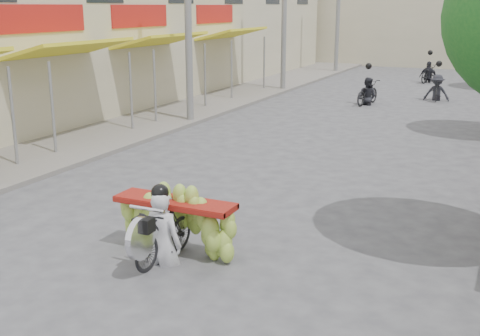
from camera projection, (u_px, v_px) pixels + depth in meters
name	position (u px, v px, depth m)	size (l,w,h in m)	color
ground	(103.00, 300.00, 8.36)	(120.00, 120.00, 0.00)	#545458
sidewalk_left	(193.00, 105.00, 24.32)	(4.00, 60.00, 0.12)	slate
shophouse_row_left	(73.00, 30.00, 24.70)	(9.77, 40.00, 6.00)	beige
far_building	(448.00, 13.00, 40.70)	(20.00, 6.00, 7.00)	beige
utility_pole_mid	(188.00, 4.00, 20.01)	(0.60, 0.24, 8.00)	slate
utility_pole_far	(284.00, 4.00, 27.89)	(0.60, 0.24, 8.00)	slate
utility_pole_back	(338.00, 5.00, 35.76)	(0.60, 0.24, 8.00)	slate
banana_motorbike	(168.00, 215.00, 9.57)	(2.20, 1.78, 2.20)	black
bg_motorbike_a	(367.00, 87.00, 24.72)	(0.96, 1.84, 1.95)	black
bg_motorbike_b	(438.00, 81.00, 25.69)	(1.10, 1.64, 1.95)	black
bg_motorbike_c	(429.00, 68.00, 31.80)	(1.07, 1.83, 1.95)	black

